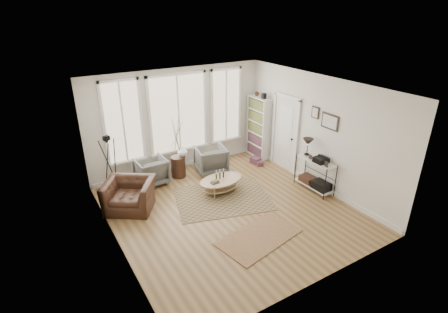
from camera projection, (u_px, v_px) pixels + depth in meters
room at (231, 154)px, 7.68m from camera, size 5.50×5.54×2.90m
bay_window at (178, 115)px, 9.70m from camera, size 4.14×0.12×2.24m
door at (285, 132)px, 9.89m from camera, size 0.09×1.06×2.22m
bookcase at (259, 127)px, 10.74m from camera, size 0.31×0.85×2.06m
low_shelf at (315, 172)px, 8.92m from camera, size 0.38×1.08×1.30m
wall_art at (326, 119)px, 8.48m from camera, size 0.04×0.88×0.44m
rug_main at (223, 198)px, 8.70m from camera, size 2.67×2.28×0.01m
rug_runner at (259, 237)px, 7.26m from camera, size 1.90×1.29×0.01m
coffee_table at (221, 182)px, 8.88m from camera, size 1.21×0.82×0.54m
armchair_left at (151, 171)px, 9.31m from camera, size 0.78×0.80×0.72m
armchair_right at (211, 160)px, 9.92m from camera, size 0.97×0.99×0.77m
side_table at (177, 150)px, 9.49m from camera, size 0.40×0.40×1.68m
vase at (182, 151)px, 9.56m from camera, size 0.32×0.32×0.27m
accent_chair at (129, 195)px, 8.15m from camera, size 1.44×1.40×0.71m
tripod_camera at (111, 167)px, 8.70m from camera, size 0.54×0.54×1.54m
book_stack_near at (256, 160)px, 10.57m from camera, size 0.29×0.33×0.19m
book_stack_far at (259, 163)px, 10.43m from camera, size 0.23×0.26×0.14m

